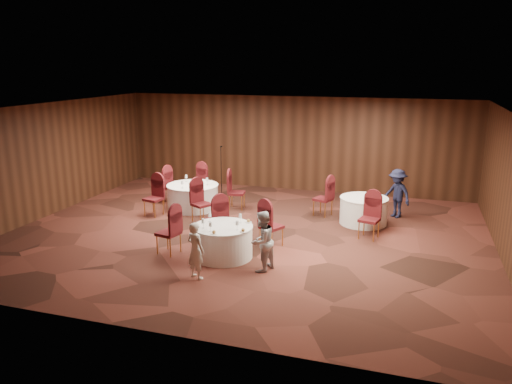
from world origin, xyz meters
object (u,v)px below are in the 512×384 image
(table_left, at_px, (193,196))
(mic_stand, at_px, (221,181))
(woman_a, at_px, (196,251))
(woman_b, at_px, (262,241))
(table_right, at_px, (364,210))
(table_main, at_px, (223,241))
(man_c, at_px, (397,193))

(table_left, relative_size, mic_stand, 0.94)
(mic_stand, relative_size, woman_a, 1.38)
(table_left, distance_m, woman_b, 5.08)
(table_left, height_order, mic_stand, mic_stand)
(table_left, height_order, table_right, same)
(mic_stand, xyz_separation_m, woman_b, (3.11, -5.59, 0.17))
(table_main, xyz_separation_m, table_left, (-2.28, 3.35, -0.00))
(table_main, distance_m, woman_a, 1.26)
(table_right, bearing_deg, mic_stand, 160.69)
(table_left, xyz_separation_m, table_right, (5.06, 0.08, 0.00))
(table_right, relative_size, woman_a, 1.09)
(woman_b, bearing_deg, table_main, -94.05)
(table_left, distance_m, man_c, 5.98)
(table_right, bearing_deg, man_c, 46.99)
(table_right, xyz_separation_m, mic_stand, (-4.84, 1.69, 0.11))
(table_main, distance_m, table_right, 4.42)
(mic_stand, bearing_deg, woman_b, -60.87)
(woman_a, relative_size, man_c, 0.86)
(mic_stand, height_order, woman_a, mic_stand)
(table_left, bearing_deg, table_main, -55.74)
(table_main, bearing_deg, woman_b, -23.55)
(table_right, bearing_deg, table_left, -179.11)
(mic_stand, bearing_deg, table_right, -19.31)
(man_c, bearing_deg, woman_a, -84.87)
(table_left, height_order, woman_b, woman_b)
(table_left, xyz_separation_m, woman_a, (2.17, -4.59, 0.22))
(table_left, bearing_deg, table_right, 0.89)
(table_main, distance_m, woman_b, 1.19)
(table_main, relative_size, woman_b, 1.03)
(table_left, bearing_deg, woman_b, -48.77)
(woman_a, height_order, woman_b, woman_b)
(table_main, height_order, man_c, man_c)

